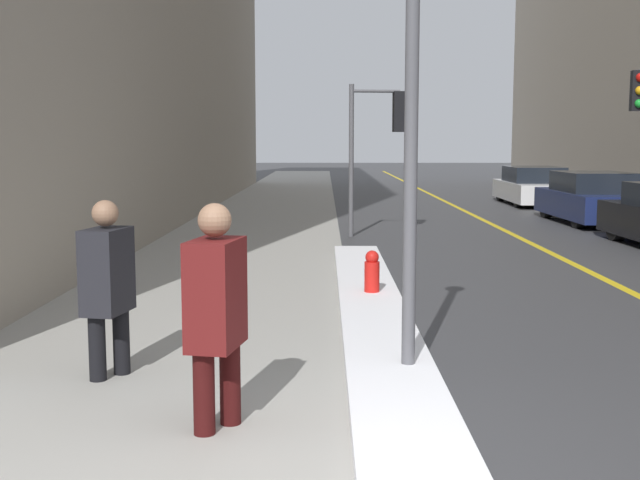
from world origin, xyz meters
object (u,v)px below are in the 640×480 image
Objects in this scene: parked_car_navy at (592,199)px; pedestrian_trailing at (216,306)px; pedestrian_nearside at (107,280)px; fire_hydrant at (372,277)px; traffic_light_near at (382,127)px; lamp_post at (412,98)px; parked_car_white at (533,187)px.

pedestrian_trailing is at bearing 152.43° from parked_car_navy.
parked_car_navy is (8.98, 14.13, -0.26)m from pedestrian_nearside.
traffic_light_near is at bearing 85.07° from fire_hydrant.
lamp_post reaches higher than traffic_light_near.
lamp_post is at bearing -87.99° from fire_hydrant.
parked_car_white is at bearing 69.15° from fire_hydrant.
lamp_post is 11.15m from traffic_light_near.
lamp_post is at bearing 163.95° from parked_car_white.
pedestrian_trailing is 4.98m from fire_hydrant.
parked_car_navy is 6.36× the size of fire_hydrant.
pedestrian_trailing reaches higher than parked_car_navy.
parked_car_navy is at bearing 66.00° from lamp_post.
traffic_light_near is 2.11× the size of pedestrian_nearside.
parked_car_white is (9.06, 20.50, -0.28)m from pedestrian_nearside.
pedestrian_nearside is 4.32m from fire_hydrant.
parked_car_navy is (5.76, 3.01, -1.81)m from traffic_light_near.
pedestrian_nearside is at bearing 179.43° from lamp_post.
traffic_light_near is 6.75m from parked_car_navy.
lamp_post is at bearing -101.04° from traffic_light_near.
pedestrian_nearside is 16.74m from parked_car_navy.
traffic_light_near reaches higher than fire_hydrant.
parked_car_white is at bearing -1.37° from parked_car_navy.
parked_car_white is 18.26m from fire_hydrant.
parked_car_white reaches higher than fire_hydrant.
parked_car_navy is 12.47m from fire_hydrant.
traffic_light_near is 0.71× the size of parked_car_white.
pedestrian_nearside is at bearing -114.41° from traffic_light_near.
fire_hydrant is (-0.12, 3.46, -2.14)m from lamp_post.
parked_car_navy reaches higher than parked_car_white.
pedestrian_trailing reaches higher than fire_hydrant.
traffic_light_near is 7.99m from fire_hydrant.
pedestrian_trailing is (-1.53, -1.28, -1.56)m from lamp_post.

